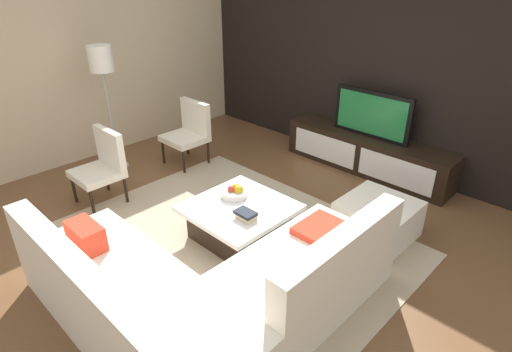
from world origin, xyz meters
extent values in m
plane|color=brown|center=(0.00, 0.00, 0.00)|extent=(14.00, 14.00, 0.00)
cube|color=black|center=(0.00, 2.70, 1.40)|extent=(6.40, 0.12, 2.80)
cube|color=beige|center=(-3.20, 0.20, 1.40)|extent=(0.12, 5.20, 2.80)
cube|color=tan|center=(-0.10, 0.00, 0.01)|extent=(3.37, 2.59, 0.01)
cube|color=black|center=(0.00, 2.40, 0.25)|extent=(2.33, 0.48, 0.50)
cube|color=white|center=(-0.54, 2.15, 0.25)|extent=(0.99, 0.01, 0.35)
cube|color=white|center=(0.54, 2.15, 0.25)|extent=(0.99, 0.01, 0.35)
cube|color=black|center=(0.00, 2.40, 0.81)|extent=(1.08, 0.05, 0.61)
cube|color=#1E7238|center=(0.00, 2.37, 0.81)|extent=(0.97, 0.01, 0.51)
cube|color=silver|center=(0.20, -1.30, 0.21)|extent=(2.27, 0.85, 0.43)
cube|color=silver|center=(0.20, -1.64, 0.62)|extent=(2.27, 0.18, 0.39)
cube|color=silver|center=(0.91, -0.13, 0.21)|extent=(0.85, 1.50, 0.43)
cube|color=silver|center=(1.25, -0.13, 0.62)|extent=(0.18, 1.50, 0.39)
cube|color=red|center=(-0.48, -1.30, 0.54)|extent=(0.36, 0.20, 0.22)
cube|color=red|center=(0.91, 0.25, 0.46)|extent=(0.60, 0.44, 0.06)
cube|color=black|center=(-0.10, 0.10, 0.17)|extent=(0.77, 0.77, 0.33)
cube|color=white|center=(-0.10, 0.10, 0.35)|extent=(0.96, 0.96, 0.05)
cylinder|color=black|center=(-2.02, -0.76, 0.19)|extent=(0.04, 0.04, 0.38)
cylinder|color=black|center=(-1.57, -0.76, 0.19)|extent=(0.04, 0.04, 0.38)
cylinder|color=black|center=(-2.02, -0.35, 0.19)|extent=(0.04, 0.04, 0.38)
cylinder|color=black|center=(-1.57, -0.35, 0.19)|extent=(0.04, 0.04, 0.38)
cube|color=silver|center=(-1.80, -0.56, 0.38)|extent=(0.53, 0.50, 0.08)
cube|color=silver|center=(-1.80, -0.35, 0.65)|extent=(0.53, 0.08, 0.45)
cylinder|color=#A5A5AA|center=(-2.54, 0.08, 0.01)|extent=(0.28, 0.28, 0.02)
cylinder|color=#A5A5AA|center=(-2.54, 0.08, 0.68)|extent=(0.03, 0.03, 1.31)
cylinder|color=white|center=(-2.54, 0.08, 1.50)|extent=(0.30, 0.30, 0.32)
cube|color=silver|center=(0.90, 1.11, 0.20)|extent=(0.70, 0.70, 0.40)
cylinder|color=silver|center=(-0.28, 0.20, 0.42)|extent=(0.28, 0.28, 0.07)
sphere|color=gold|center=(-0.23, 0.22, 0.47)|extent=(0.10, 0.10, 0.10)
sphere|color=gold|center=(-0.29, 0.24, 0.47)|extent=(0.08, 0.08, 0.08)
sphere|color=#B23326|center=(-0.29, 0.17, 0.47)|extent=(0.08, 0.08, 0.08)
cylinder|color=black|center=(-2.18, 0.60, 0.19)|extent=(0.04, 0.04, 0.38)
cylinder|color=black|center=(-1.71, 0.60, 0.19)|extent=(0.04, 0.04, 0.38)
cylinder|color=black|center=(-2.18, 1.03, 0.19)|extent=(0.04, 0.04, 0.38)
cylinder|color=black|center=(-1.71, 1.03, 0.19)|extent=(0.04, 0.04, 0.38)
cube|color=silver|center=(-1.95, 0.82, 0.38)|extent=(0.55, 0.51, 0.08)
cube|color=silver|center=(-1.95, 1.03, 0.65)|extent=(0.55, 0.08, 0.45)
cube|color=#CCB78C|center=(0.11, -0.01, 0.39)|extent=(0.18, 0.12, 0.03)
cube|color=#CCB78C|center=(0.12, -0.02, 0.42)|extent=(0.16, 0.14, 0.02)
cube|color=#1E232D|center=(0.11, -0.02, 0.44)|extent=(0.20, 0.14, 0.03)
camera|label=1|loc=(2.53, -2.37, 2.57)|focal=29.40mm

